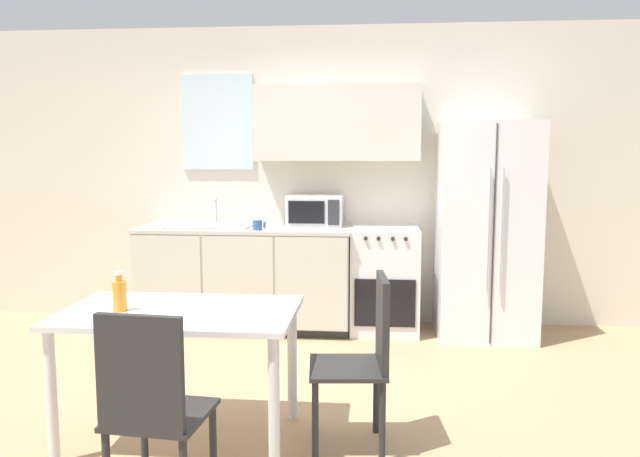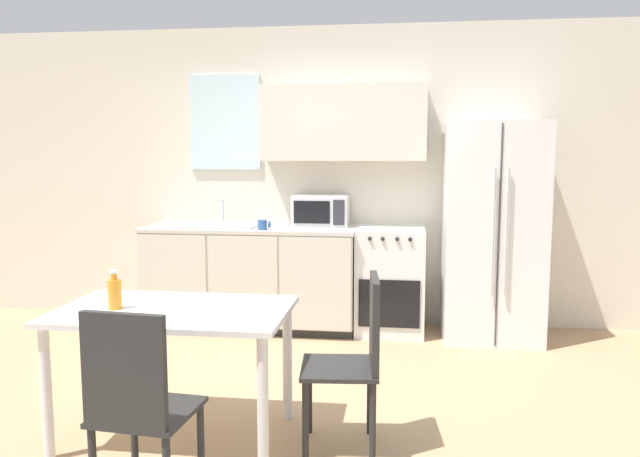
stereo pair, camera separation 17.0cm
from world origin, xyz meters
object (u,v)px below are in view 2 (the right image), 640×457
at_px(dining_chair_near, 136,399).
at_px(drink_bottle, 115,293).
at_px(oven_range, 390,280).
at_px(refrigerator, 492,231).
at_px(dining_chair_side, 358,350).
at_px(coffee_mug, 263,225).
at_px(microwave, 321,211).
at_px(dining_table, 174,326).

distance_m(dining_chair_near, drink_bottle, 0.88).
distance_m(oven_range, refrigerator, 0.97).
relative_size(refrigerator, dining_chair_side, 1.96).
bearing_deg(coffee_mug, oven_range, 12.70).
height_order(coffee_mug, drink_bottle, coffee_mug).
bearing_deg(coffee_mug, microwave, 38.20).
distance_m(refrigerator, drink_bottle, 3.20).
height_order(oven_range, dining_chair_side, dining_chair_side).
bearing_deg(drink_bottle, coffee_mug, 80.10).
bearing_deg(oven_range, dining_chair_near, -108.60).
xyz_separation_m(oven_range, drink_bottle, (-1.43, -2.29, 0.36)).
distance_m(dining_table, drink_bottle, 0.36).
relative_size(oven_range, dining_chair_near, 0.98).
bearing_deg(refrigerator, dining_chair_side, -114.17).
bearing_deg(refrigerator, dining_table, -132.14).
relative_size(coffee_mug, dining_chair_side, 0.12).
bearing_deg(dining_chair_side, coffee_mug, 20.35).
relative_size(oven_range, coffee_mug, 8.34).
bearing_deg(drink_bottle, oven_range, 57.94).
height_order(oven_range, drink_bottle, drink_bottle).
bearing_deg(dining_chair_near, microwave, 88.36).
relative_size(dining_table, dining_chair_side, 1.34).
height_order(microwave, dining_table, microwave).
xyz_separation_m(microwave, dining_chair_side, (0.50, -2.33, -0.52)).
height_order(dining_table, dining_chair_side, dining_chair_side).
xyz_separation_m(dining_table, drink_bottle, (-0.31, -0.05, 0.19)).
bearing_deg(dining_table, refrigerator, 47.86).
bearing_deg(coffee_mug, dining_chair_side, -64.35).
distance_m(coffee_mug, dining_chair_side, 2.24).
relative_size(oven_range, refrigerator, 0.50).
xyz_separation_m(dining_table, dining_chair_side, (1.00, 0.01, -0.10)).
relative_size(oven_range, dining_table, 0.73).
xyz_separation_m(oven_range, dining_table, (-1.12, -2.23, 0.18)).
height_order(coffee_mug, dining_chair_side, coffee_mug).
bearing_deg(dining_chair_side, drink_bottle, 87.41).
height_order(coffee_mug, dining_table, coffee_mug).
bearing_deg(dining_table, dining_chair_near, -81.41).
xyz_separation_m(coffee_mug, dining_chair_near, (0.07, -2.76, -0.42)).
height_order(microwave, coffee_mug, microwave).
distance_m(dining_chair_near, dining_chair_side, 1.17).
bearing_deg(dining_table, drink_bottle, -170.29).
xyz_separation_m(dining_chair_near, dining_chair_side, (0.88, 0.77, 0.00)).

